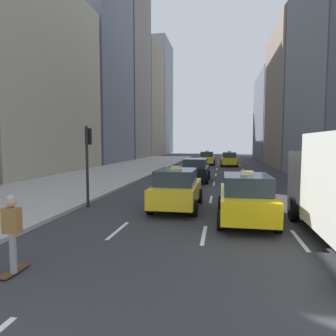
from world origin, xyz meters
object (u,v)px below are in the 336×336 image
object	(u,v)px
sedan_black_near	(196,170)
traffic_light_pole	(88,153)
taxi_fourth	(207,158)
taxi_second	(177,188)
taxi_third	(229,159)
skateboarder	(12,230)
taxi_lead	(246,197)

from	to	relation	value
sedan_black_near	traffic_light_pole	xyz separation A→B (m)	(-3.95, -9.89, 1.54)
taxi_fourth	sedan_black_near	distance (m)	17.20
taxi_second	taxi_third	world-z (taller)	same
taxi_third	sedan_black_near	xyz separation A→B (m)	(-2.80, -15.16, -0.01)
taxi_second	traffic_light_pole	bearing A→B (deg)	-174.54
taxi_second	sedan_black_near	distance (m)	9.51
sedan_black_near	skateboarder	size ratio (longest dim) A/B	2.72
taxi_second	skateboarder	distance (m)	7.58
traffic_light_pole	sedan_black_near	bearing A→B (deg)	68.23
taxi_lead	traffic_light_pole	distance (m)	7.05
sedan_black_near	taxi_second	bearing A→B (deg)	-90.00
taxi_lead	sedan_black_near	size ratio (longest dim) A/B	0.93
taxi_fourth	traffic_light_pole	xyz separation A→B (m)	(-3.95, -27.09, 1.53)
taxi_lead	taxi_third	size ratio (longest dim) A/B	1.00
taxi_fourth	taxi_second	bearing A→B (deg)	-90.00
taxi_fourth	taxi_third	bearing A→B (deg)	-36.13
sedan_black_near	skateboarder	world-z (taller)	skateboarder
taxi_second	skateboarder	world-z (taller)	taxi_second
taxi_fourth	skateboarder	xyz separation A→B (m)	(-2.56, -33.85, 0.08)
taxi_fourth	traffic_light_pole	bearing A→B (deg)	-98.30
sedan_black_near	traffic_light_pole	distance (m)	10.76
taxi_lead	sedan_black_near	xyz separation A→B (m)	(-2.80, 11.23, -0.01)
taxi_fourth	sedan_black_near	size ratio (longest dim) A/B	0.93
sedan_black_near	taxi_fourth	bearing A→B (deg)	90.00
taxi_lead	skateboarder	bearing A→B (deg)	-134.64
taxi_lead	taxi_second	bearing A→B (deg)	148.48
taxi_second	taxi_fourth	bearing A→B (deg)	90.00
taxi_third	taxi_fourth	world-z (taller)	same
taxi_lead	taxi_third	xyz separation A→B (m)	(0.00, 26.38, 0.00)
taxi_lead	taxi_third	bearing A→B (deg)	90.00
taxi_third	skateboarder	xyz separation A→B (m)	(-5.36, -31.81, 0.08)
taxi_second	taxi_fourth	size ratio (longest dim) A/B	1.00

